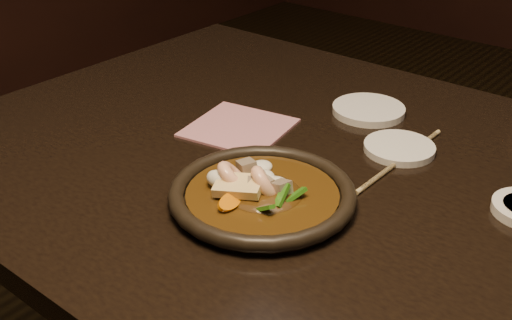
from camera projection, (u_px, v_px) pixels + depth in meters
The scene contains 7 objects.
table at pixel (413, 247), 0.94m from camera, with size 1.60×0.90×0.75m.
plate at pixel (262, 195), 0.89m from camera, with size 0.26×0.26×0.03m.
stirfry at pixel (257, 190), 0.89m from camera, with size 0.14×0.15×0.06m.
saucer_left at pixel (399, 148), 1.03m from camera, with size 0.11×0.11×0.01m, color silver.
saucer_right at pixel (369, 110), 1.16m from camera, with size 0.13×0.13×0.01m, color silver.
chopsticks at pixel (401, 160), 1.00m from camera, with size 0.01×0.26×0.01m.
napkin at pixel (239, 128), 1.11m from camera, with size 0.16×0.16×0.00m, color #B9727D.
Camera 1 is at (0.31, -0.73, 1.24)m, focal length 45.00 mm.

